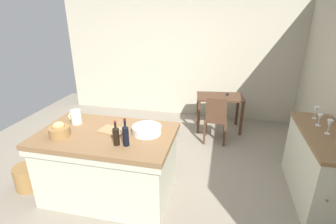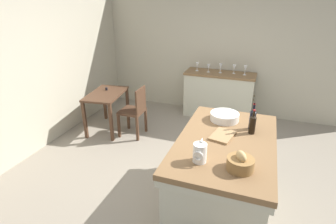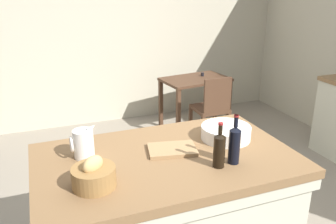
{
  "view_description": "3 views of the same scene",
  "coord_description": "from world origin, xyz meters",
  "px_view_note": "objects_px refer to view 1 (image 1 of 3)",
  "views": [
    {
      "loc": [
        1.0,
        -3.06,
        2.31
      ],
      "look_at": [
        0.22,
        0.42,
        0.88
      ],
      "focal_mm": 27.17,
      "sensor_mm": 36.0,
      "label": 1
    },
    {
      "loc": [
        -2.96,
        -0.76,
        2.35
      ],
      "look_at": [
        0.05,
        0.33,
        0.95
      ],
      "focal_mm": 28.69,
      "sensor_mm": 36.0,
      "label": 2
    },
    {
      "loc": [
        -1.08,
        -2.4,
        1.97
      ],
      "look_at": [
        -0.02,
        0.36,
        0.87
      ],
      "focal_mm": 37.59,
      "sensor_mm": 36.0,
      "label": 3
    }
  ],
  "objects_px": {
    "pitcher": "(76,117)",
    "wicker_hamper": "(28,177)",
    "wooden_chair": "(216,118)",
    "writing_desk": "(220,101)",
    "wine_bottle_dark": "(126,135)",
    "island_table": "(109,162)",
    "cutting_board": "(112,131)",
    "side_cabinet": "(318,166)",
    "wine_bottle_amber": "(116,135)",
    "wine_glass_far_right": "(316,110)",
    "wine_glass_right": "(320,118)",
    "wash_bowl": "(147,130)",
    "bread_basket": "(59,131)",
    "wine_glass_middle": "(329,124)"
  },
  "relations": [
    {
      "from": "pitcher",
      "to": "wicker_hamper",
      "type": "distance_m",
      "value": 1.12
    },
    {
      "from": "wooden_chair",
      "to": "pitcher",
      "type": "height_order",
      "value": "pitcher"
    },
    {
      "from": "writing_desk",
      "to": "wooden_chair",
      "type": "xyz_separation_m",
      "value": [
        -0.04,
        -0.59,
        -0.11
      ]
    },
    {
      "from": "writing_desk",
      "to": "wine_bottle_dark",
      "type": "relative_size",
      "value": 3.02
    },
    {
      "from": "island_table",
      "to": "wine_bottle_dark",
      "type": "bearing_deg",
      "value": -32.66
    },
    {
      "from": "writing_desk",
      "to": "wine_bottle_dark",
      "type": "height_order",
      "value": "wine_bottle_dark"
    },
    {
      "from": "cutting_board",
      "to": "wicker_hamper",
      "type": "distance_m",
      "value": 1.46
    },
    {
      "from": "side_cabinet",
      "to": "wine_bottle_amber",
      "type": "relative_size",
      "value": 4.83
    },
    {
      "from": "writing_desk",
      "to": "wine_glass_far_right",
      "type": "relative_size",
      "value": 5.64
    },
    {
      "from": "wine_bottle_amber",
      "to": "cutting_board",
      "type": "bearing_deg",
      "value": 122.68
    },
    {
      "from": "wine_glass_right",
      "to": "pitcher",
      "type": "bearing_deg",
      "value": -169.43
    },
    {
      "from": "wine_glass_right",
      "to": "wooden_chair",
      "type": "bearing_deg",
      "value": 142.76
    },
    {
      "from": "side_cabinet",
      "to": "writing_desk",
      "type": "xyz_separation_m",
      "value": [
        -1.3,
        1.83,
        0.14
      ]
    },
    {
      "from": "wine_bottle_dark",
      "to": "cutting_board",
      "type": "bearing_deg",
      "value": 136.31
    },
    {
      "from": "wooden_chair",
      "to": "wicker_hamper",
      "type": "height_order",
      "value": "wooden_chair"
    },
    {
      "from": "wash_bowl",
      "to": "wine_bottle_amber",
      "type": "distance_m",
      "value": 0.43
    },
    {
      "from": "bread_basket",
      "to": "wicker_hamper",
      "type": "bearing_deg",
      "value": 175.11
    },
    {
      "from": "wash_bowl",
      "to": "wine_bottle_amber",
      "type": "height_order",
      "value": "wine_bottle_amber"
    },
    {
      "from": "wine_bottle_dark",
      "to": "wine_bottle_amber",
      "type": "distance_m",
      "value": 0.11
    },
    {
      "from": "wine_bottle_dark",
      "to": "pitcher",
      "type": "bearing_deg",
      "value": 154.49
    },
    {
      "from": "wine_bottle_amber",
      "to": "pitcher",
      "type": "bearing_deg",
      "value": 150.79
    },
    {
      "from": "cutting_board",
      "to": "wine_glass_far_right",
      "type": "xyz_separation_m",
      "value": [
        2.56,
        0.94,
        0.13
      ]
    },
    {
      "from": "wine_glass_middle",
      "to": "wine_glass_far_right",
      "type": "xyz_separation_m",
      "value": [
        -0.01,
        0.47,
        -0.01
      ]
    },
    {
      "from": "wine_glass_right",
      "to": "bread_basket",
      "type": "bearing_deg",
      "value": -162.96
    },
    {
      "from": "island_table",
      "to": "cutting_board",
      "type": "relative_size",
      "value": 5.26
    },
    {
      "from": "writing_desk",
      "to": "wicker_hamper",
      "type": "relative_size",
      "value": 2.72
    },
    {
      "from": "writing_desk",
      "to": "wash_bowl",
      "type": "distance_m",
      "value": 2.42
    },
    {
      "from": "side_cabinet",
      "to": "wine_bottle_dark",
      "type": "xyz_separation_m",
      "value": [
        -2.26,
        -0.75,
        0.57
      ]
    },
    {
      "from": "writing_desk",
      "to": "wine_bottle_amber",
      "type": "distance_m",
      "value": 2.84
    },
    {
      "from": "island_table",
      "to": "wine_bottle_amber",
      "type": "xyz_separation_m",
      "value": [
        0.25,
        -0.24,
        0.54
      ]
    },
    {
      "from": "wooden_chair",
      "to": "wine_bottle_dark",
      "type": "height_order",
      "value": "wine_bottle_dark"
    },
    {
      "from": "writing_desk",
      "to": "wine_bottle_amber",
      "type": "xyz_separation_m",
      "value": [
        -1.07,
        -2.59,
        0.42
      ]
    },
    {
      "from": "bread_basket",
      "to": "island_table",
      "type": "bearing_deg",
      "value": 21.09
    },
    {
      "from": "side_cabinet",
      "to": "wooden_chair",
      "type": "distance_m",
      "value": 1.83
    },
    {
      "from": "wine_bottle_amber",
      "to": "wine_glass_far_right",
      "type": "xyz_separation_m",
      "value": [
        2.37,
        1.24,
        0.02
      ]
    },
    {
      "from": "island_table",
      "to": "side_cabinet",
      "type": "xyz_separation_m",
      "value": [
        2.62,
        0.52,
        -0.02
      ]
    },
    {
      "from": "wine_bottle_dark",
      "to": "wine_bottle_amber",
      "type": "relative_size",
      "value": 1.11
    },
    {
      "from": "wash_bowl",
      "to": "wine_glass_right",
      "type": "bearing_deg",
      "value": 17.29
    },
    {
      "from": "wine_glass_middle",
      "to": "wine_glass_right",
      "type": "xyz_separation_m",
      "value": [
        -0.03,
        0.23,
        -0.02
      ]
    },
    {
      "from": "writing_desk",
      "to": "bread_basket",
      "type": "relative_size",
      "value": 3.98
    },
    {
      "from": "island_table",
      "to": "writing_desk",
      "type": "distance_m",
      "value": 2.7
    },
    {
      "from": "side_cabinet",
      "to": "wooden_chair",
      "type": "bearing_deg",
      "value": 137.29
    },
    {
      "from": "wicker_hamper",
      "to": "wine_bottle_amber",
      "type": "bearing_deg",
      "value": -4.26
    },
    {
      "from": "wash_bowl",
      "to": "wine_bottle_dark",
      "type": "height_order",
      "value": "wine_bottle_dark"
    },
    {
      "from": "side_cabinet",
      "to": "wine_glass_far_right",
      "type": "bearing_deg",
      "value": 90.01
    },
    {
      "from": "wash_bowl",
      "to": "wine_glass_middle",
      "type": "xyz_separation_m",
      "value": [
        2.13,
        0.42,
        0.1
      ]
    },
    {
      "from": "wine_bottle_amber",
      "to": "wicker_hamper",
      "type": "bearing_deg",
      "value": 175.74
    },
    {
      "from": "wine_bottle_dark",
      "to": "wine_glass_right",
      "type": "distance_m",
      "value": 2.44
    },
    {
      "from": "wash_bowl",
      "to": "island_table",
      "type": "bearing_deg",
      "value": -168.32
    },
    {
      "from": "pitcher",
      "to": "wine_bottle_amber",
      "type": "bearing_deg",
      "value": -29.21
    }
  ]
}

